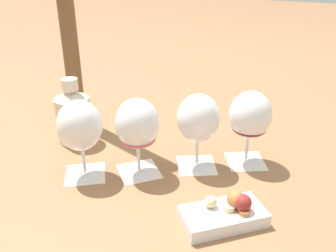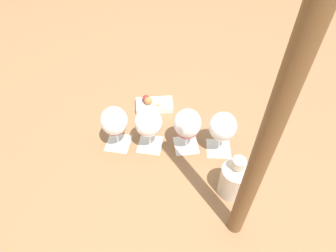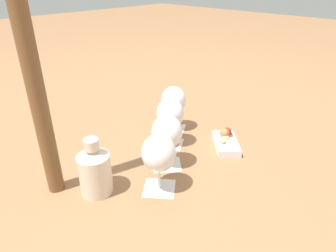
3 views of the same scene
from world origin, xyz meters
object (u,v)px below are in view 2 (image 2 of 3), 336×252
at_px(wine_glass_2, 149,124).
at_px(snack_dish, 153,104).
at_px(wine_glass_3, 114,122).
at_px(umbrella_pole, 268,139).
at_px(ceramic_vase, 234,178).
at_px(wine_glass_0, 223,128).
at_px(wine_glass_1, 187,125).

height_order(wine_glass_2, snack_dish, wine_glass_2).
xyz_separation_m(wine_glass_3, umbrella_pole, (-0.53, -0.01, 0.31)).
bearing_deg(snack_dish, wine_glass_3, 97.65).
bearing_deg(umbrella_pole, ceramic_vase, -52.27).
bearing_deg(wine_glass_3, wine_glass_2, -142.96).
bearing_deg(snack_dish, ceramic_vase, 165.03).
height_order(wine_glass_0, wine_glass_1, same).
relative_size(wine_glass_0, umbrella_pole, 0.21).
relative_size(ceramic_vase, snack_dish, 1.05).
distance_m(wine_glass_1, wine_glass_3, 0.26).
bearing_deg(wine_glass_3, umbrella_pole, -179.12).
bearing_deg(wine_glass_2, ceramic_vase, -174.59).
bearing_deg(wine_glass_1, snack_dish, -16.90).
distance_m(wine_glass_3, snack_dish, 0.26).
xyz_separation_m(wine_glass_0, ceramic_vase, (-0.14, 0.12, -0.04)).
height_order(wine_glass_0, wine_glass_3, same).
bearing_deg(wine_glass_0, snack_dish, -0.64).
xyz_separation_m(wine_glass_2, umbrella_pole, (-0.43, 0.07, 0.31)).
xyz_separation_m(ceramic_vase, umbrella_pole, (-0.08, 0.10, 0.35)).
relative_size(wine_glass_1, umbrella_pole, 0.21).
distance_m(wine_glass_3, ceramic_vase, 0.46).
height_order(wine_glass_1, snack_dish, wine_glass_1).
relative_size(wine_glass_2, ceramic_vase, 1.02).
bearing_deg(wine_glass_1, umbrella_pole, 153.91).
xyz_separation_m(wine_glass_1, umbrella_pole, (-0.32, 0.16, 0.31)).
xyz_separation_m(wine_glass_3, snack_dish, (0.03, -0.24, -0.10)).
distance_m(wine_glass_2, umbrella_pole, 0.53).
xyz_separation_m(wine_glass_1, ceramic_vase, (-0.24, 0.06, -0.04)).
distance_m(wine_glass_0, wine_glass_2, 0.26).
height_order(wine_glass_3, ceramic_vase, wine_glass_3).
bearing_deg(wine_glass_0, ceramic_vase, 137.45).
distance_m(wine_glass_3, umbrella_pole, 0.61).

